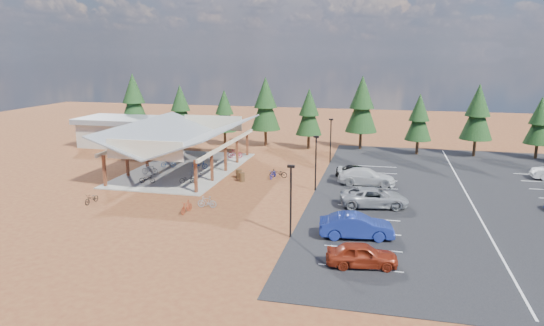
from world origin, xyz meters
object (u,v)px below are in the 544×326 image
object	(u,v)px
lamp_post_2	(331,137)
bike_5	(196,172)
bike_7	(235,154)
car_3	(366,177)
bike_8	(92,199)
bike_2	(168,163)
lamp_post_1	(316,159)
trash_bin_1	(239,174)
bike_4	(187,179)
bike_pavilion	(184,135)
bike_0	(147,179)
trash_bin_0	(242,177)
bike_13	(207,202)
car_0	(362,255)
lamp_post_0	(291,196)
bike_11	(187,207)
car_2	(374,197)
car_4	(357,172)
bike_3	(172,155)
bike_6	(200,165)
bike_1	(150,169)
bike_16	(278,173)
outbuilding	(122,131)
bike_14	(273,174)
car_1	(356,226)

from	to	relation	value
lamp_post_2	bike_5	distance (m)	16.23
bike_7	car_3	size ratio (longest dim) A/B	0.33
bike_8	bike_2	bearing A→B (deg)	92.52
lamp_post_1	trash_bin_1	bearing A→B (deg)	161.62
bike_4	bike_pavilion	bearing A→B (deg)	9.73
bike_0	trash_bin_1	bearing A→B (deg)	-72.74
trash_bin_0	bike_13	size ratio (longest dim) A/B	0.55
bike_0	car_0	distance (m)	25.55
lamp_post_1	bike_0	bearing A→B (deg)	-174.65
car_0	car_3	distance (m)	18.64
lamp_post_0	bike_11	distance (m)	9.95
bike_2	car_2	world-z (taller)	car_2
car_2	car_4	world-z (taller)	car_2
bike_3	bike_11	world-z (taller)	bike_3
bike_2	bike_8	size ratio (longest dim) A/B	0.98
bike_6	bike_2	bearing A→B (deg)	87.23
car_0	bike_2	bearing A→B (deg)	37.94
bike_2	bike_5	distance (m)	5.44
trash_bin_0	bike_8	distance (m)	14.20
bike_1	bike_16	world-z (taller)	bike_1
outbuilding	lamp_post_1	size ratio (longest dim) A/B	2.14
bike_16	car_4	size ratio (longest dim) A/B	0.44
car_0	car_2	distance (m)	11.87
outbuilding	trash_bin_0	world-z (taller)	outbuilding
car_4	bike_5	bearing A→B (deg)	104.42
bike_8	car_3	bearing A→B (deg)	32.39
bike_14	lamp_post_1	bearing A→B (deg)	-28.41
bike_11	bike_6	bearing A→B (deg)	114.79
bike_pavilion	bike_14	distance (m)	10.88
bike_5	bike_8	xyz separation A→B (m)	(-5.26, -10.35, -0.15)
bike_pavilion	lamp_post_2	size ratio (longest dim) A/B	3.77
lamp_post_1	car_1	size ratio (longest dim) A/B	1.02
bike_pavilion	bike_4	world-z (taller)	bike_pavilion
bike_13	bike_pavilion	bearing A→B (deg)	-152.03
outbuilding	bike_2	distance (m)	16.18
lamp_post_0	trash_bin_1	world-z (taller)	lamp_post_0
trash_bin_1	bike_6	bearing A→B (deg)	153.88
trash_bin_0	bike_4	bearing A→B (deg)	-155.79
trash_bin_1	bike_14	size ratio (longest dim) A/B	0.52
bike_3	bike_4	distance (m)	11.56
car_4	bike_11	bearing A→B (deg)	141.67
car_1	car_2	bearing A→B (deg)	-16.15
car_2	car_3	world-z (taller)	car_3
bike_6	car_4	xyz separation A→B (m)	(16.95, -0.27, 0.20)
bike_5	car_4	xyz separation A→B (m)	(16.10, 2.96, 0.17)
bike_5	bike_6	world-z (taller)	bike_5
bike_0	car_0	bearing A→B (deg)	-134.37
bike_2	car_3	xyz separation A→B (m)	(21.64, -2.18, 0.31)
bike_7	bike_8	world-z (taller)	bike_7
trash_bin_0	bike_6	distance (m)	7.04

